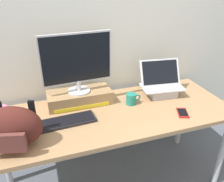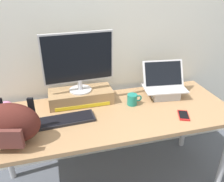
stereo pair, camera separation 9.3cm
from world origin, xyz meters
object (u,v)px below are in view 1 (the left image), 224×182
cell_phone (183,113)px  coffee_mug (131,99)px  plush_toy (4,111)px  toner_box_yellow (80,97)px  external_keyboard (64,122)px  open_laptop (161,87)px  desktop_monitor (77,62)px  messenger_backpack (12,128)px

cell_phone → coffee_mug: bearing=162.0°
cell_phone → plush_toy: (-1.25, 0.36, 0.05)m
toner_box_yellow → external_keyboard: bearing=-123.9°
external_keyboard → cell_phone: external_keyboard is taller
open_laptop → desktop_monitor: bearing=-178.0°
desktop_monitor → coffee_mug: (0.39, -0.14, -0.31)m
toner_box_yellow → plush_toy: toner_box_yellow is taller
cell_phone → toner_box_yellow: bearing=172.2°
toner_box_yellow → coffee_mug: 0.41m
messenger_backpack → plush_toy: messenger_backpack is taller
open_laptop → cell_phone: bearing=-83.0°
external_keyboard → plush_toy: 0.45m
toner_box_yellow → messenger_backpack: (-0.47, -0.38, 0.08)m
open_laptop → external_keyboard: (-0.86, -0.18, -0.05)m
toner_box_yellow → messenger_backpack: 0.61m
messenger_backpack → cell_phone: 1.17m
messenger_backpack → toner_box_yellow: bearing=53.2°
desktop_monitor → messenger_backpack: 0.65m
external_keyboard → messenger_backpack: messenger_backpack is taller
external_keyboard → messenger_backpack: (-0.31, -0.14, 0.12)m
plush_toy → desktop_monitor: bearing=3.3°
desktop_monitor → open_laptop: size_ratio=1.44×
open_laptop → external_keyboard: size_ratio=0.83×
plush_toy → messenger_backpack: bearing=-76.6°
open_laptop → plush_toy: size_ratio=3.63×
messenger_backpack → cell_phone: bearing=13.5°
toner_box_yellow → external_keyboard: toner_box_yellow is taller
open_laptop → messenger_backpack: 1.21m
open_laptop → coffee_mug: (-0.31, -0.08, -0.02)m
open_laptop → plush_toy: 1.25m
toner_box_yellow → desktop_monitor: (0.00, -0.00, 0.30)m
coffee_mug → plush_toy: (-0.94, 0.11, 0.01)m
toner_box_yellow → open_laptop: bearing=-5.3°
coffee_mug → plush_toy: 0.95m
open_laptop → messenger_backpack: size_ratio=0.95×
messenger_backpack → plush_toy: 0.37m
desktop_monitor → plush_toy: desktop_monitor is taller
plush_toy → toner_box_yellow: bearing=3.4°
open_laptop → external_keyboard: open_laptop is taller
open_laptop → plush_toy: bearing=-174.2°
messenger_backpack → external_keyboard: bearing=38.5°
toner_box_yellow → external_keyboard: 0.29m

